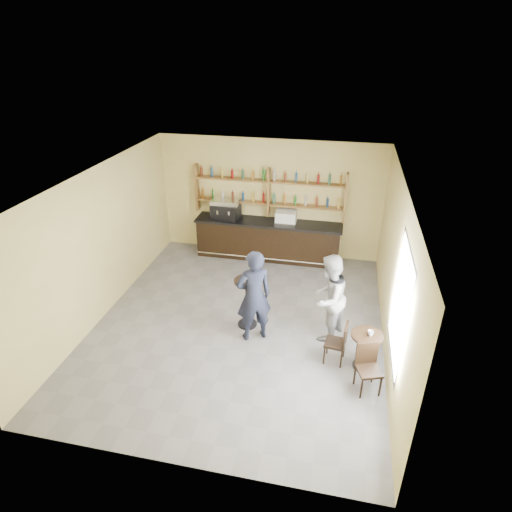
% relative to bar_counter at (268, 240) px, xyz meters
% --- Properties ---
extents(floor, '(7.00, 7.00, 0.00)m').
position_rel_bar_counter_xyz_m(floor, '(-0.04, -3.15, -0.54)').
color(floor, slate).
rests_on(floor, ground).
extents(ceiling, '(7.00, 7.00, 0.00)m').
position_rel_bar_counter_xyz_m(ceiling, '(-0.04, -3.15, 2.66)').
color(ceiling, white).
rests_on(ceiling, wall_back).
extents(wall_back, '(7.00, 0.00, 7.00)m').
position_rel_bar_counter_xyz_m(wall_back, '(-0.04, 0.35, 1.06)').
color(wall_back, '#D0C176').
rests_on(wall_back, floor).
extents(wall_front, '(7.00, 0.00, 7.00)m').
position_rel_bar_counter_xyz_m(wall_front, '(-0.04, -6.65, 1.06)').
color(wall_front, '#D0C176').
rests_on(wall_front, floor).
extents(wall_left, '(0.00, 7.00, 7.00)m').
position_rel_bar_counter_xyz_m(wall_left, '(-3.04, -3.15, 1.06)').
color(wall_left, '#D0C176').
rests_on(wall_left, floor).
extents(wall_right, '(0.00, 7.00, 7.00)m').
position_rel_bar_counter_xyz_m(wall_right, '(2.96, -3.15, 1.06)').
color(wall_right, '#D0C176').
rests_on(wall_right, floor).
extents(window_pane, '(0.00, 2.00, 2.00)m').
position_rel_bar_counter_xyz_m(window_pane, '(2.96, -4.35, 1.16)').
color(window_pane, white).
rests_on(window_pane, wall_right).
extents(window_frame, '(0.04, 1.70, 2.10)m').
position_rel_bar_counter_xyz_m(window_frame, '(2.95, -4.35, 1.16)').
color(window_frame, black).
rests_on(window_frame, wall_right).
extents(shelf_unit, '(4.00, 0.26, 1.40)m').
position_rel_bar_counter_xyz_m(shelf_unit, '(-0.04, 0.22, 1.27)').
color(shelf_unit, brown).
rests_on(shelf_unit, wall_back).
extents(liquor_bottles, '(3.68, 0.10, 1.00)m').
position_rel_bar_counter_xyz_m(liquor_bottles, '(-0.04, 0.22, 1.44)').
color(liquor_bottles, '#8C5919').
rests_on(liquor_bottles, shelf_unit).
extents(bar_counter, '(3.95, 0.77, 1.07)m').
position_rel_bar_counter_xyz_m(bar_counter, '(0.00, 0.00, 0.00)').
color(bar_counter, black).
rests_on(bar_counter, floor).
extents(espresso_machine, '(0.80, 0.58, 0.53)m').
position_rel_bar_counter_xyz_m(espresso_machine, '(-1.18, 0.00, 0.80)').
color(espresso_machine, black).
rests_on(espresso_machine, bar_counter).
extents(pastry_case, '(0.60, 0.50, 0.33)m').
position_rel_bar_counter_xyz_m(pastry_case, '(0.48, 0.00, 0.70)').
color(pastry_case, silver).
rests_on(pastry_case, bar_counter).
extents(pedestal_table, '(0.57, 0.57, 1.11)m').
position_rel_bar_counter_xyz_m(pedestal_table, '(0.15, -3.16, 0.02)').
color(pedestal_table, black).
rests_on(pedestal_table, floor).
extents(napkin, '(0.19, 0.19, 0.00)m').
position_rel_bar_counter_xyz_m(napkin, '(0.15, -3.16, 0.57)').
color(napkin, white).
rests_on(napkin, pedestal_table).
extents(donut, '(0.12, 0.12, 0.04)m').
position_rel_bar_counter_xyz_m(donut, '(0.16, -3.17, 0.60)').
color(donut, '#C29447').
rests_on(donut, napkin).
extents(cup_pedestal, '(0.12, 0.12, 0.09)m').
position_rel_bar_counter_xyz_m(cup_pedestal, '(0.29, -3.06, 0.62)').
color(cup_pedestal, white).
rests_on(cup_pedestal, pedestal_table).
extents(man_main, '(0.86, 0.77, 1.98)m').
position_rel_bar_counter_xyz_m(man_main, '(0.37, -3.53, 0.45)').
color(man_main, black).
rests_on(man_main, floor).
extents(cafe_table, '(0.62, 0.62, 0.74)m').
position_rel_bar_counter_xyz_m(cafe_table, '(2.56, -3.97, -0.17)').
color(cafe_table, black).
rests_on(cafe_table, floor).
extents(cup_cafe, '(0.12, 0.12, 0.10)m').
position_rel_bar_counter_xyz_m(cup_cafe, '(2.61, -3.97, 0.25)').
color(cup_cafe, white).
rests_on(cup_cafe, cafe_table).
extents(chair_west, '(0.42, 0.42, 0.86)m').
position_rel_bar_counter_xyz_m(chair_west, '(2.01, -3.92, -0.10)').
color(chair_west, black).
rests_on(chair_west, floor).
extents(chair_south, '(0.50, 0.50, 0.91)m').
position_rel_bar_counter_xyz_m(chair_south, '(2.61, -4.57, -0.08)').
color(chair_south, black).
rests_on(chair_south, floor).
extents(patron_second, '(1.00, 1.10, 1.84)m').
position_rel_bar_counter_xyz_m(patron_second, '(1.80, -3.18, 0.39)').
color(patron_second, gray).
rests_on(patron_second, floor).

